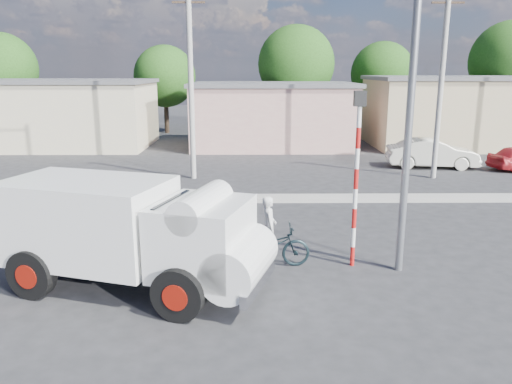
{
  "coord_description": "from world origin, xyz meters",
  "views": [
    {
      "loc": [
        0.65,
        -10.34,
        4.84
      ],
      "look_at": [
        0.78,
        4.05,
        1.3
      ],
      "focal_mm": 35.0,
      "sensor_mm": 36.0,
      "label": 1
    }
  ],
  "objects_px": {
    "cyclist": "(269,238)",
    "streetlight": "(406,64)",
    "truck": "(134,232)",
    "traffic_pole": "(357,165)",
    "car_cream": "(432,153)",
    "bicycle": "(269,246)"
  },
  "relations": [
    {
      "from": "car_cream",
      "to": "truck",
      "type": "bearing_deg",
      "value": 147.23
    },
    {
      "from": "cyclist",
      "to": "car_cream",
      "type": "height_order",
      "value": "cyclist"
    },
    {
      "from": "cyclist",
      "to": "car_cream",
      "type": "relative_size",
      "value": 0.35
    },
    {
      "from": "truck",
      "to": "streetlight",
      "type": "relative_size",
      "value": 0.7
    },
    {
      "from": "traffic_pole",
      "to": "bicycle",
      "type": "bearing_deg",
      "value": -178.54
    },
    {
      "from": "bicycle",
      "to": "traffic_pole",
      "type": "distance_m",
      "value": 2.95
    },
    {
      "from": "bicycle",
      "to": "cyclist",
      "type": "xyz_separation_m",
      "value": [
        0.0,
        0.0,
        0.22
      ]
    },
    {
      "from": "traffic_pole",
      "to": "car_cream",
      "type": "bearing_deg",
      "value": 63.09
    },
    {
      "from": "truck",
      "to": "traffic_pole",
      "type": "xyz_separation_m",
      "value": [
        5.15,
        1.36,
        1.23
      ]
    },
    {
      "from": "cyclist",
      "to": "traffic_pole",
      "type": "xyz_separation_m",
      "value": [
        2.12,
        0.05,
        1.83
      ]
    },
    {
      "from": "cyclist",
      "to": "traffic_pole",
      "type": "distance_m",
      "value": 2.8
    },
    {
      "from": "traffic_pole",
      "to": "streetlight",
      "type": "xyz_separation_m",
      "value": [
        0.94,
        -0.3,
        2.37
      ]
    },
    {
      "from": "traffic_pole",
      "to": "cyclist",
      "type": "bearing_deg",
      "value": -178.54
    },
    {
      "from": "truck",
      "to": "streetlight",
      "type": "height_order",
      "value": "streetlight"
    },
    {
      "from": "truck",
      "to": "traffic_pole",
      "type": "height_order",
      "value": "traffic_pole"
    },
    {
      "from": "car_cream",
      "to": "streetlight",
      "type": "xyz_separation_m",
      "value": [
        -5.63,
        -13.25,
        4.23
      ]
    },
    {
      "from": "car_cream",
      "to": "bicycle",
      "type": "bearing_deg",
      "value": 152.8
    },
    {
      "from": "car_cream",
      "to": "streetlight",
      "type": "relative_size",
      "value": 0.49
    },
    {
      "from": "cyclist",
      "to": "streetlight",
      "type": "distance_m",
      "value": 5.2
    },
    {
      "from": "truck",
      "to": "bicycle",
      "type": "height_order",
      "value": "truck"
    },
    {
      "from": "truck",
      "to": "traffic_pole",
      "type": "distance_m",
      "value": 5.46
    },
    {
      "from": "truck",
      "to": "car_cream",
      "type": "height_order",
      "value": "truck"
    }
  ]
}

